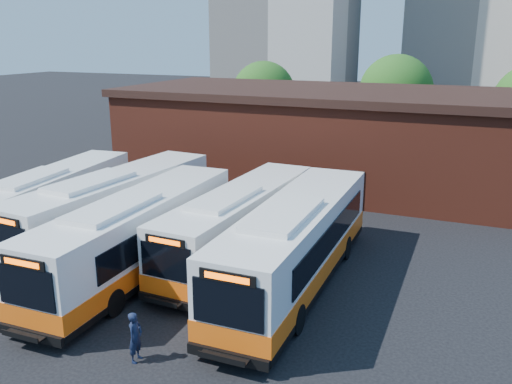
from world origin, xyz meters
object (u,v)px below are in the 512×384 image
at_px(bus_farwest, 51,203).
at_px(bus_mideast, 240,226).
at_px(bus_midwest, 138,238).
at_px(bus_west, 116,210).
at_px(transit_worker, 135,337).
at_px(bus_east, 296,247).

xyz_separation_m(bus_farwest, bus_mideast, (10.50, 0.61, 0.02)).
bearing_deg(bus_farwest, bus_midwest, -26.92).
bearing_deg(bus_west, bus_mideast, 9.69).
distance_m(bus_midwest, transit_worker, 6.71).
height_order(bus_west, transit_worker, bus_west).
bearing_deg(bus_mideast, bus_east, -26.22).
bearing_deg(bus_midwest, bus_west, 138.59).
bearing_deg(bus_mideast, bus_west, -172.11).
height_order(bus_midwest, bus_east, bus_east).
height_order(bus_mideast, transit_worker, bus_mideast).
relative_size(bus_west, transit_worker, 7.94).
bearing_deg(transit_worker, bus_farwest, 48.67).
bearing_deg(bus_west, bus_farwest, -175.80).
height_order(bus_midwest, bus_mideast, bus_midwest).
height_order(bus_farwest, transit_worker, bus_farwest).
distance_m(bus_midwest, bus_mideast, 4.65).
bearing_deg(bus_west, transit_worker, -45.85).
relative_size(bus_midwest, bus_mideast, 1.06).
relative_size(bus_mideast, bus_east, 0.92).
bearing_deg(bus_midwest, bus_mideast, 45.44).
distance_m(bus_west, bus_midwest, 4.24).
xyz_separation_m(bus_west, bus_east, (9.74, -1.19, 0.04)).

